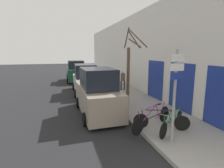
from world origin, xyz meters
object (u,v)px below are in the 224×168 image
Objects in this scene: signpost at (175,92)px; parked_car_1 at (85,80)px; parked_car_0 at (97,94)px; bicycle_1 at (161,121)px; street_tree at (129,71)px; bicycle_0 at (172,122)px; bicycle_2 at (152,118)px; parked_car_2 at (76,72)px; pedestrian_near at (123,79)px.

parked_car_1 is at bearing 100.76° from signpost.
parked_car_0 reaches higher than parked_car_1.
bicycle_1 is 3.53m from street_tree.
bicycle_0 is 0.41× the size of parked_car_1.
street_tree is at bearing -69.27° from parked_car_1.
parked_car_2 reaches higher than bicycle_2.
bicycle_0 is 0.78m from bicycle_2.
bicycle_2 is (-0.60, 0.49, 0.04)m from bicycle_0.
parked_car_1 is at bearing -19.19° from bicycle_0.
bicycle_1 is 1.30× the size of pedestrian_near.
bicycle_1 is 14.44m from parked_car_2.
bicycle_2 is 3.27m from parked_car_0.
parked_car_0 reaches higher than pedestrian_near.
parked_car_2 reaches higher than parked_car_1.
bicycle_0 is 0.93× the size of bicycle_1.
street_tree reaches higher than bicycle_0.
street_tree reaches higher than parked_car_2.
parked_car_1 is 5.52m from street_tree.
signpost is at bearing 156.52° from bicycle_2.
bicycle_1 is 0.87× the size of bicycle_2.
signpost reaches higher than pedestrian_near.
parked_car_0 reaches higher than bicycle_0.
pedestrian_near is at bearing -40.17° from bicycle_0.
parked_car_1 reaches higher than bicycle_0.
pedestrian_near reaches higher than bicycle_0.
parked_car_2 is (-2.45, 14.53, 0.55)m from bicycle_0.
parked_car_0 is at bearing -175.92° from street_tree.
parked_car_0 is at bearing 114.77° from signpost.
bicycle_2 is 0.53× the size of street_tree.
bicycle_0 is 0.43× the size of street_tree.
parked_car_0 is at bearing -88.09° from parked_car_2.
parked_car_2 is (-0.18, 6.09, 0.03)m from parked_car_1.
bicycle_1 is 0.46× the size of parked_car_0.
parked_car_1 is 1.06× the size of street_tree.
bicycle_0 is at bearing -156.50° from bicycle_2.
parked_car_1 is 6.10m from parked_car_2.
signpost is 4.44m from parked_car_0.
street_tree reaches higher than bicycle_1.
street_tree is (1.83, 0.13, 1.12)m from parked_car_0.
parked_car_2 is at bearing 33.09° from bicycle_1.
bicycle_1 is 0.47× the size of street_tree.
signpost is 1.68× the size of bicycle_0.
parked_car_0 is 0.97× the size of parked_car_1.
bicycle_2 is at bearing 93.76° from signpost.
signpost is 15.43m from parked_car_2.
parked_car_2 is 2.81× the size of pedestrian_near.
bicycle_0 is 0.43× the size of parked_car_2.
bicycle_1 is 8.43m from parked_car_1.
bicycle_2 reaches higher than bicycle_1.
signpost reaches higher than bicycle_2.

